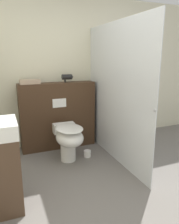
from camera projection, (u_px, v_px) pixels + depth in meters
ground_plane at (124, 202)px, 2.34m from camera, size 12.00×12.00×0.00m
wall_back at (69, 72)px, 3.80m from camera, size 8.00×0.06×2.50m
partition_panel at (58, 116)px, 3.66m from camera, size 1.24×0.27×1.11m
shower_glass at (115, 94)px, 3.15m from camera, size 0.04×1.86×1.99m
toilet at (69, 139)px, 3.17m from camera, size 0.39×0.63×0.54m
hair_drier at (67, 77)px, 3.58m from camera, size 0.19×0.09×0.13m
folded_towel at (30, 82)px, 3.37m from camera, size 0.31×0.16×0.07m
spare_toilet_roll at (87, 154)px, 3.39m from camera, size 0.11×0.11×0.10m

